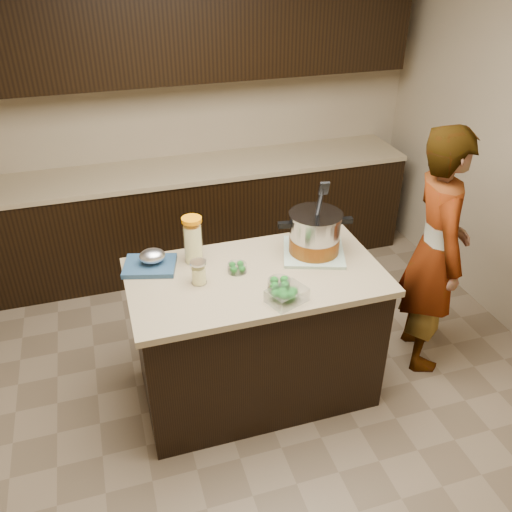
# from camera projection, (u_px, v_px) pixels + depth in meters

# --- Properties ---
(ground_plane) EXTENTS (4.00, 4.00, 0.00)m
(ground_plane) POSITION_uv_depth(u_px,v_px,m) (256.00, 388.00, 3.56)
(ground_plane) COLOR brown
(ground_plane) RESTS_ON ground
(room_shell) EXTENTS (4.04, 4.04, 2.72)m
(room_shell) POSITION_uv_depth(u_px,v_px,m) (256.00, 136.00, 2.67)
(room_shell) COLOR tan
(room_shell) RESTS_ON ground
(back_cabinets) EXTENTS (3.60, 0.63, 2.33)m
(back_cabinets) POSITION_uv_depth(u_px,v_px,m) (194.00, 160.00, 4.49)
(back_cabinets) COLOR black
(back_cabinets) RESTS_ON ground
(island) EXTENTS (1.46, 0.81, 0.90)m
(island) POSITION_uv_depth(u_px,v_px,m) (256.00, 335.00, 3.33)
(island) COLOR black
(island) RESTS_ON ground
(dish_towel) EXTENTS (0.46, 0.46, 0.02)m
(dish_towel) POSITION_uv_depth(u_px,v_px,m) (314.00, 252.00, 3.28)
(dish_towel) COLOR #608F6B
(dish_towel) RESTS_ON island
(stock_pot) EXTENTS (0.45, 0.36, 0.45)m
(stock_pot) POSITION_uv_depth(u_px,v_px,m) (315.00, 235.00, 3.22)
(stock_pot) COLOR #B7B7BC
(stock_pot) RESTS_ON dish_towel
(lemonade_pitcher) EXTENTS (0.16, 0.16, 0.28)m
(lemonade_pitcher) POSITION_uv_depth(u_px,v_px,m) (193.00, 242.00, 3.14)
(lemonade_pitcher) COLOR #F3E994
(lemonade_pitcher) RESTS_ON island
(mason_jar) EXTENTS (0.11, 0.11, 0.15)m
(mason_jar) POSITION_uv_depth(u_px,v_px,m) (199.00, 273.00, 2.98)
(mason_jar) COLOR #F3E994
(mason_jar) RESTS_ON island
(broccoli_tub_left) EXTENTS (0.14, 0.14, 0.05)m
(broccoli_tub_left) POSITION_uv_depth(u_px,v_px,m) (237.00, 268.00, 3.10)
(broccoli_tub_left) COLOR silver
(broccoli_tub_left) RESTS_ON island
(broccoli_tub_right) EXTENTS (0.15, 0.15, 0.06)m
(broccoli_tub_right) POSITION_uv_depth(u_px,v_px,m) (279.00, 285.00, 2.94)
(broccoli_tub_right) COLOR silver
(broccoli_tub_right) RESTS_ON island
(broccoli_tub_rect) EXTENTS (0.24, 0.21, 0.07)m
(broccoli_tub_rect) POSITION_uv_depth(u_px,v_px,m) (287.00, 296.00, 2.85)
(broccoli_tub_rect) COLOR silver
(broccoli_tub_rect) RESTS_ON island
(blue_tray) EXTENTS (0.35, 0.30, 0.11)m
(blue_tray) POSITION_uv_depth(u_px,v_px,m) (151.00, 262.00, 3.13)
(blue_tray) COLOR navy
(blue_tray) RESTS_ON island
(person) EXTENTS (0.55, 0.69, 1.66)m
(person) POSITION_uv_depth(u_px,v_px,m) (435.00, 252.00, 3.44)
(person) COLOR gray
(person) RESTS_ON ground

